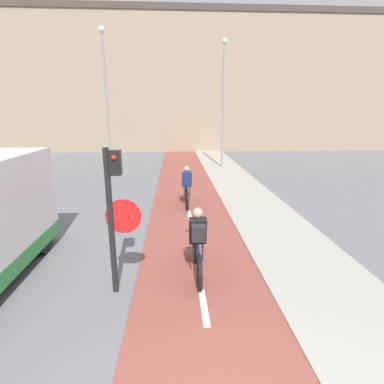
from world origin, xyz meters
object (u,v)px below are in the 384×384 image
object	(u,v)px
cyclist_near	(198,245)
cyclist_far	(187,189)
street_lamp_far	(106,88)
street_lamp_sidewalk	(224,93)
traffic_light_pole	(115,206)

from	to	relation	value
cyclist_near	cyclist_far	bearing A→B (deg)	90.19
street_lamp_far	street_lamp_sidewalk	size ratio (longest dim) A/B	1.06
street_lamp_far	cyclist_near	world-z (taller)	street_lamp_far
traffic_light_pole	cyclist_far	xyz separation A→B (m)	(1.56, 5.51, -1.10)
cyclist_near	cyclist_far	world-z (taller)	cyclist_near
street_lamp_sidewalk	cyclist_near	world-z (taller)	street_lamp_sidewalk
street_lamp_far	cyclist_near	bearing A→B (deg)	-70.99
traffic_light_pole	street_lamp_sidewalk	size ratio (longest dim) A/B	0.37
street_lamp_far	street_lamp_sidewalk	xyz separation A→B (m)	(6.95, 0.41, -0.22)
street_lamp_far	cyclist_far	distance (m)	9.74
cyclist_near	cyclist_far	size ratio (longest dim) A/B	1.01
traffic_light_pole	cyclist_far	bearing A→B (deg)	74.17
street_lamp_far	cyclist_far	world-z (taller)	street_lamp_far
street_lamp_sidewalk	cyclist_near	size ratio (longest dim) A/B	4.15
cyclist_far	traffic_light_pole	bearing A→B (deg)	-105.83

